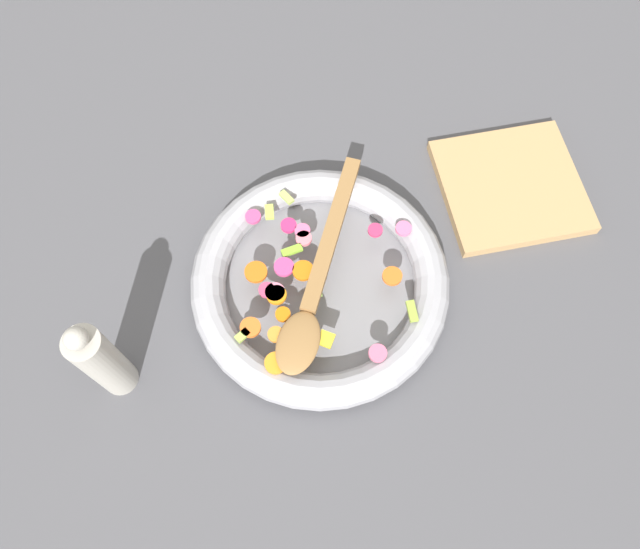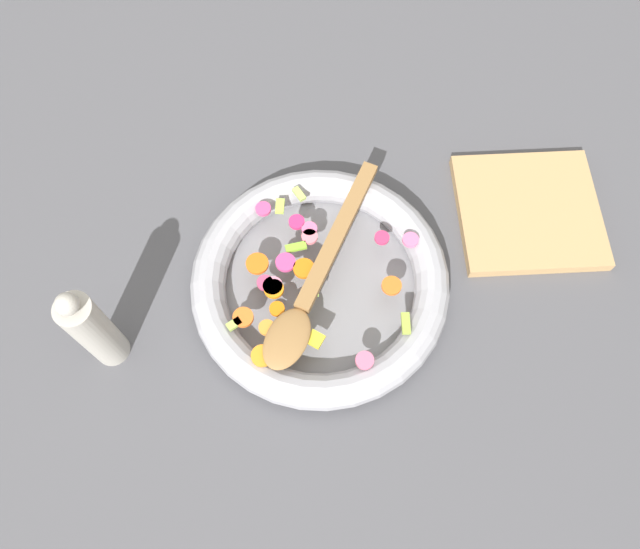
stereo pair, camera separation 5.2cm
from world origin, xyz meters
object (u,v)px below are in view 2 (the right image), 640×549
object	(u,v)px
skillet	(320,282)
wooden_spoon	(314,282)
pepper_mill	(93,330)
cutting_board	(528,212)

from	to	relation	value
skillet	wooden_spoon	world-z (taller)	wooden_spoon
pepper_mill	cutting_board	distance (m)	0.65
wooden_spoon	pepper_mill	xyz separation A→B (m)	(-0.29, -0.06, 0.02)
pepper_mill	cutting_board	world-z (taller)	pepper_mill
skillet	cutting_board	size ratio (longest dim) A/B	1.74
wooden_spoon	pepper_mill	bearing A→B (deg)	-167.82
wooden_spoon	cutting_board	xyz separation A→B (m)	(0.33, 0.12, -0.05)
pepper_mill	cutting_board	bearing A→B (deg)	16.71
skillet	wooden_spoon	size ratio (longest dim) A/B	1.16
skillet	pepper_mill	size ratio (longest dim) A/B	1.94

